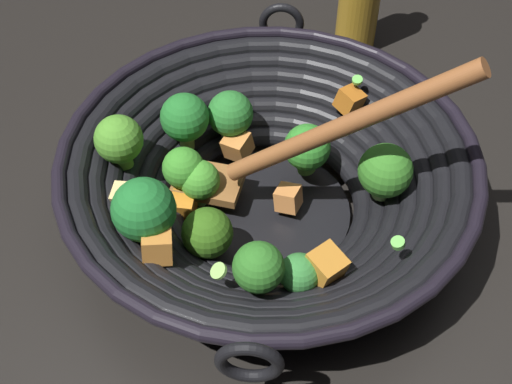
# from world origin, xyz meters

# --- Properties ---
(ground_plane) EXTENTS (4.00, 4.00, 0.00)m
(ground_plane) POSITION_xyz_m (0.00, 0.00, 0.00)
(ground_plane) COLOR black
(wok) EXTENTS (0.42, 0.45, 0.24)m
(wok) POSITION_xyz_m (0.00, 0.00, 0.06)
(wok) COLOR black
(wok) RESTS_ON ground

